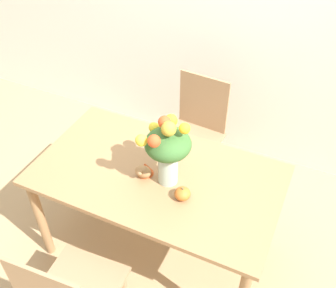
# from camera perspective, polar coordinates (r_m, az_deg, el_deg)

# --- Properties ---
(ground_plane) EXTENTS (12.00, 12.00, 0.00)m
(ground_plane) POSITION_cam_1_polar(r_m,az_deg,el_deg) (2.94, -1.34, -14.51)
(ground_plane) COLOR tan
(dining_table) EXTENTS (1.49, 0.84, 0.74)m
(dining_table) POSITION_cam_1_polar(r_m,az_deg,el_deg) (2.44, -1.57, -5.85)
(dining_table) COLOR #9E754C
(dining_table) RESTS_ON ground_plane
(flower_vase) EXTENTS (0.28, 0.30, 0.46)m
(flower_vase) POSITION_cam_1_polar(r_m,az_deg,el_deg) (2.16, -0.09, -0.60)
(flower_vase) COLOR #B2CCBC
(flower_vase) RESTS_ON dining_table
(pumpkin) EXTENTS (0.09, 0.09, 0.08)m
(pumpkin) POSITION_cam_1_polar(r_m,az_deg,el_deg) (2.21, 2.12, -7.21)
(pumpkin) COLOR orange
(pumpkin) RESTS_ON dining_table
(turkey_figurine) EXTENTS (0.10, 0.14, 0.08)m
(turkey_figurine) POSITION_cam_1_polar(r_m,az_deg,el_deg) (2.34, -3.46, -3.75)
(turkey_figurine) COLOR #A87A4C
(turkey_figurine) RESTS_ON dining_table
(dining_chair_near_window) EXTENTS (0.45, 0.45, 0.93)m
(dining_chair_near_window) POSITION_cam_1_polar(r_m,az_deg,el_deg) (3.07, 3.90, 1.59)
(dining_chair_near_window) COLOR #9E7A56
(dining_chair_near_window) RESTS_ON ground_plane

